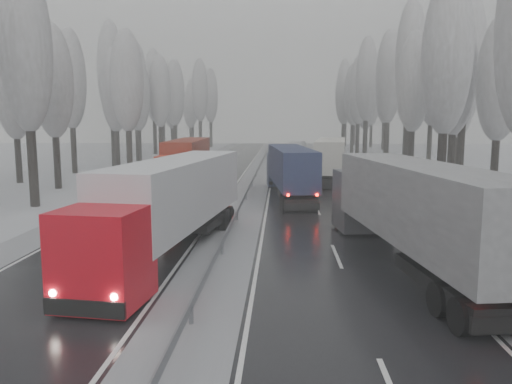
# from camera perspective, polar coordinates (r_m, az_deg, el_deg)

# --- Properties ---
(carriageway_right) EXTENTS (7.50, 200.00, 0.03)m
(carriageway_right) POSITION_cam_1_polar(r_m,az_deg,el_deg) (40.81, 6.45, -0.57)
(carriageway_right) COLOR black
(carriageway_right) RESTS_ON ground
(carriageway_left) EXTENTS (7.50, 200.00, 0.03)m
(carriageway_left) POSITION_cam_1_polar(r_m,az_deg,el_deg) (41.50, -8.18, -0.46)
(carriageway_left) COLOR black
(carriageway_left) RESTS_ON ground
(median_slush) EXTENTS (3.00, 200.00, 0.04)m
(median_slush) POSITION_cam_1_polar(r_m,az_deg,el_deg) (40.82, -0.93, -0.51)
(median_slush) COLOR gray
(median_slush) RESTS_ON ground
(shoulder_right) EXTENTS (2.40, 200.00, 0.04)m
(shoulder_right) POSITION_cam_1_polar(r_m,az_deg,el_deg) (41.42, 13.30, -0.60)
(shoulder_right) COLOR gray
(shoulder_right) RESTS_ON ground
(shoulder_left) EXTENTS (2.40, 200.00, 0.04)m
(shoulder_left) POSITION_cam_1_polar(r_m,az_deg,el_deg) (42.72, -14.71, -0.39)
(shoulder_left) COLOR gray
(shoulder_left) RESTS_ON ground
(median_guardrail) EXTENTS (0.12, 200.00, 0.76)m
(median_guardrail) POSITION_cam_1_polar(r_m,az_deg,el_deg) (40.72, -0.93, 0.29)
(median_guardrail) COLOR slate
(median_guardrail) RESTS_ON ground
(tree_18) EXTENTS (3.60, 3.60, 16.58)m
(tree_18) POSITION_cam_1_polar(r_m,az_deg,el_deg) (39.41, 20.99, 14.24)
(tree_18) COLOR black
(tree_18) RESTS_ON ground
(tree_19) EXTENTS (3.60, 3.60, 14.57)m
(tree_19) POSITION_cam_1_polar(r_m,az_deg,el_deg) (44.92, 26.13, 11.49)
(tree_19) COLOR black
(tree_19) RESTS_ON ground
(tree_20) EXTENTS (3.60, 3.60, 15.71)m
(tree_20) POSITION_cam_1_polar(r_m,az_deg,el_deg) (48.09, 21.83, 12.32)
(tree_20) COLOR black
(tree_20) RESTS_ON ground
(tree_21) EXTENTS (3.60, 3.60, 18.62)m
(tree_21) POSITION_cam_1_polar(r_m,az_deg,el_deg) (52.76, 22.86, 13.86)
(tree_21) COLOR black
(tree_21) RESTS_ON ground
(tree_22) EXTENTS (3.60, 3.60, 15.86)m
(tree_22) POSITION_cam_1_polar(r_m,az_deg,el_deg) (57.83, 17.60, 11.80)
(tree_22) COLOR black
(tree_22) RESTS_ON ground
(tree_23) EXTENTS (3.60, 3.60, 13.55)m
(tree_23) POSITION_cam_1_polar(r_m,az_deg,el_deg) (63.39, 22.20, 9.88)
(tree_23) COLOR black
(tree_23) RESTS_ON ground
(tree_24) EXTENTS (3.60, 3.60, 20.49)m
(tree_24) POSITION_cam_1_polar(r_m,az_deg,el_deg) (63.55, 17.24, 14.11)
(tree_24) COLOR black
(tree_24) RESTS_ON ground
(tree_25) EXTENTS (3.60, 3.60, 19.44)m
(tree_25) POSITION_cam_1_polar(r_m,az_deg,el_deg) (69.24, 22.07, 12.80)
(tree_25) COLOR black
(tree_25) RESTS_ON ground
(tree_26) EXTENTS (3.60, 3.60, 18.78)m
(tree_26) POSITION_cam_1_polar(r_m,az_deg,el_deg) (73.32, 14.93, 12.49)
(tree_26) COLOR black
(tree_26) RESTS_ON ground
(tree_27) EXTENTS (3.60, 3.60, 17.62)m
(tree_27) POSITION_cam_1_polar(r_m,az_deg,el_deg) (78.87, 19.49, 11.43)
(tree_27) COLOR black
(tree_27) RESTS_ON ground
(tree_28) EXTENTS (3.60, 3.60, 19.62)m
(tree_28) POSITION_cam_1_polar(r_m,az_deg,el_deg) (83.61, 12.56, 12.36)
(tree_28) COLOR black
(tree_28) RESTS_ON ground
(tree_29) EXTENTS (3.60, 3.60, 18.11)m
(tree_29) POSITION_cam_1_polar(r_m,az_deg,el_deg) (88.93, 16.88, 11.31)
(tree_29) COLOR black
(tree_29) RESTS_ON ground
(tree_30) EXTENTS (3.60, 3.60, 17.86)m
(tree_30) POSITION_cam_1_polar(r_m,az_deg,el_deg) (93.18, 11.66, 11.23)
(tree_30) COLOR black
(tree_30) RESTS_ON ground
(tree_31) EXTENTS (3.60, 3.60, 18.58)m
(tree_31) POSITION_cam_1_polar(r_m,az_deg,el_deg) (98.17, 14.78, 11.23)
(tree_31) COLOR black
(tree_31) RESTS_ON ground
(tree_32) EXTENTS (3.60, 3.60, 17.33)m
(tree_32) POSITION_cam_1_polar(r_m,az_deg,el_deg) (100.59, 11.03, 10.81)
(tree_32) COLOR black
(tree_32) RESTS_ON ground
(tree_33) EXTENTS (3.60, 3.60, 14.33)m
(tree_33) POSITION_cam_1_polar(r_m,az_deg,el_deg) (104.93, 12.41, 9.60)
(tree_33) COLOR black
(tree_33) RESTS_ON ground
(tree_34) EXTENTS (3.60, 3.60, 17.63)m
(tree_34) POSITION_cam_1_polar(r_m,az_deg,el_deg) (107.52, 10.01, 10.75)
(tree_34) COLOR black
(tree_34) RESTS_ON ground
(tree_35) EXTENTS (3.60, 3.60, 18.25)m
(tree_35) POSITION_cam_1_polar(r_m,az_deg,el_deg) (112.95, 14.49, 10.69)
(tree_35) COLOR black
(tree_35) RESTS_ON ground
(tree_36) EXTENTS (3.60, 3.60, 20.23)m
(tree_36) POSITION_cam_1_polar(r_m,az_deg,el_deg) (117.52, 10.08, 11.32)
(tree_36) COLOR black
(tree_36) RESTS_ON ground
(tree_37) EXTENTS (3.60, 3.60, 16.37)m
(tree_37) POSITION_cam_1_polar(r_m,az_deg,el_deg) (122.39, 13.11, 9.95)
(tree_37) COLOR black
(tree_37) RESTS_ON ground
(tree_38) EXTENTS (3.60, 3.60, 17.97)m
(tree_38) POSITION_cam_1_polar(r_m,az_deg,el_deg) (128.13, 10.23, 10.39)
(tree_38) COLOR black
(tree_38) RESTS_ON ground
(tree_39) EXTENTS (3.60, 3.60, 16.19)m
(tree_39) POSITION_cam_1_polar(r_m,az_deg,el_deg) (132.42, 11.22, 9.79)
(tree_39) COLOR black
(tree_39) RESTS_ON ground
(tree_58) EXTENTS (3.60, 3.60, 17.21)m
(tree_58) POSITION_cam_1_polar(r_m,az_deg,el_deg) (39.44, -24.85, 14.62)
(tree_58) COLOR black
(tree_58) RESTS_ON ground
(tree_60) EXTENTS (3.60, 3.60, 14.84)m
(tree_60) POSITION_cam_1_polar(r_m,az_deg,el_deg) (49.06, -22.22, 11.55)
(tree_60) COLOR black
(tree_60) RESTS_ON ground
(tree_61) EXTENTS (3.60, 3.60, 13.95)m
(tree_61) POSITION_cam_1_polar(r_m,az_deg,el_deg) (55.18, -25.93, 10.29)
(tree_61) COLOR black
(tree_61) RESTS_ON ground
(tree_62) EXTENTS (3.60, 3.60, 16.04)m
(tree_62) POSITION_cam_1_polar(r_m,az_deg,el_deg) (56.66, -14.53, 12.11)
(tree_62) COLOR black
(tree_62) RESTS_ON ground
(tree_63) EXTENTS (3.60, 3.60, 16.88)m
(tree_63) POSITION_cam_1_polar(r_m,az_deg,el_deg) (63.16, -20.46, 11.92)
(tree_63) COLOR black
(tree_63) RESTS_ON ground
(tree_64) EXTENTS (3.60, 3.60, 15.42)m
(tree_64) POSITION_cam_1_polar(r_m,az_deg,el_deg) (66.49, -15.80, 11.09)
(tree_64) COLOR black
(tree_64) RESTS_ON ground
(tree_65) EXTENTS (3.60, 3.60, 19.48)m
(tree_65) POSITION_cam_1_polar(r_m,az_deg,el_deg) (71.03, -16.24, 12.95)
(tree_65) COLOR black
(tree_65) RESTS_ON ground
(tree_66) EXTENTS (3.60, 3.60, 15.23)m
(tree_66) POSITION_cam_1_polar(r_m,az_deg,el_deg) (75.64, -13.36, 10.68)
(tree_66) COLOR black
(tree_66) RESTS_ON ground
(tree_67) EXTENTS (3.60, 3.60, 17.09)m
(tree_67) POSITION_cam_1_polar(r_m,az_deg,el_deg) (79.93, -13.55, 11.38)
(tree_67) COLOR black
(tree_67) RESTS_ON ground
(tree_68) EXTENTS (3.60, 3.60, 16.65)m
(tree_68) POSITION_cam_1_polar(r_m,az_deg,el_deg) (81.82, -10.96, 11.17)
(tree_68) COLOR black
(tree_68) RESTS_ON ground
(tree_69) EXTENTS (3.60, 3.60, 19.35)m
(tree_69) POSITION_cam_1_polar(r_m,az_deg,el_deg) (87.03, -13.52, 12.03)
(tree_69) COLOR black
(tree_69) RESTS_ON ground
(tree_70) EXTENTS (3.60, 3.60, 17.09)m
(tree_70) POSITION_cam_1_polar(r_m,az_deg,el_deg) (91.59, -9.29, 11.04)
(tree_70) COLOR black
(tree_70) RESTS_ON ground
(tree_71) EXTENTS (3.60, 3.60, 19.61)m
(tree_71) POSITION_cam_1_polar(r_m,az_deg,el_deg) (96.66, -11.62, 11.77)
(tree_71) COLOR black
(tree_71) RESTS_ON ground
(tree_72) EXTENTS (3.60, 3.60, 15.11)m
(tree_72) POSITION_cam_1_polar(r_m,az_deg,el_deg) (101.21, -9.61, 10.02)
(tree_72) COLOR black
(tree_72) RESTS_ON ground
(tree_73) EXTENTS (3.60, 3.60, 17.22)m
(tree_73) POSITION_cam_1_polar(r_m,az_deg,el_deg) (105.80, -10.71, 10.64)
(tree_73) COLOR black
(tree_73) RESTS_ON ground
(tree_74) EXTENTS (3.60, 3.60, 19.68)m
(tree_74) POSITION_cam_1_polar(r_m,az_deg,el_deg) (111.22, -6.45, 11.40)
(tree_74) COLOR black
(tree_74) RESTS_ON ground
(tree_75) EXTENTS (3.60, 3.60, 18.60)m
(tree_75) POSITION_cam_1_polar(r_m,az_deg,el_deg) (116.89, -10.62, 10.81)
(tree_75) COLOR black
(tree_75) RESTS_ON ground
(tree_76) EXTENTS (3.60, 3.60, 18.55)m
(tree_76) POSITION_cam_1_polar(r_m,az_deg,el_deg) (120.31, -5.22, 10.82)
(tree_76) COLOR black
(tree_76) RESTS_ON ground
(tree_77) EXTENTS (3.60, 3.60, 14.32)m
(tree_77) POSITION_cam_1_polar(r_m,az_deg,el_deg) (125.05, -7.53, 9.44)
(tree_77) COLOR black
(tree_77) RESTS_ON ground
(tree_78) EXTENTS (3.60, 3.60, 19.55)m
(tree_78) POSITION_cam_1_polar(r_m,az_deg,el_deg) (127.37, -6.40, 10.93)
(tree_78) COLOR black
(tree_78) RESTS_ON ground
(tree_79) EXTENTS (3.60, 3.60, 17.07)m
(tree_79) POSITION_cam_1_polar(r_m,az_deg,el_deg) (131.70, -7.31, 10.13)
(tree_79) COLOR black
(tree_79) RESTS_ON ground
(truck_grey_tarp) EXTENTS (4.96, 17.45, 4.44)m
(truck_grey_tarp) POSITION_cam_1_polar(r_m,az_deg,el_deg) (21.90, 17.12, -1.53)
(truck_grey_tarp) COLOR #444348
(truck_grey_tarp) RESTS_ON ground
(truck_blue_box) EXTENTS (4.07, 16.10, 4.09)m
(truck_blue_box) POSITION_cam_1_polar(r_m,az_deg,el_deg) (40.15, 3.81, 2.74)
(truck_blue_box) COLOR #1F294D
(truck_blue_box) RESTS_ON ground
(truck_cream_box) EXTENTS (4.74, 16.98, 4.32)m
(truck_cream_box) POSITION_cam_1_polar(r_m,az_deg,el_deg) (51.91, 8.59, 4.01)
(truck_cream_box) COLOR #A59D92
(truck_cream_box) RESTS_ON ground
(box_truck_distant) EXTENTS (3.18, 7.47, 2.70)m
(box_truck_distant) POSITION_cam_1_polar(r_m,az_deg,el_deg) (89.38, 4.80, 5.00)
(box_truck_distant) COLOR #ADB0B4
(box_truck_distant) RESTS_ON ground
(truck_red_white) EXTENTS (4.70, 17.07, 4.34)m
(truck_red_white) POSITION_cam_1_polar(r_m,az_deg,el_deg) (23.06, -9.60, -0.96)
(truck_red_white) COLOR red
(truck_red_white) RESTS_ON ground
(truck_red_red) EXTENTS (3.33, 17.20, 4.39)m
(truck_red_red) POSITION_cam_1_polar(r_m,az_deg,el_deg) (47.60, -7.96, 3.72)
(truck_red_red) COLOR red
(truck_red_red) RESTS_ON ground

